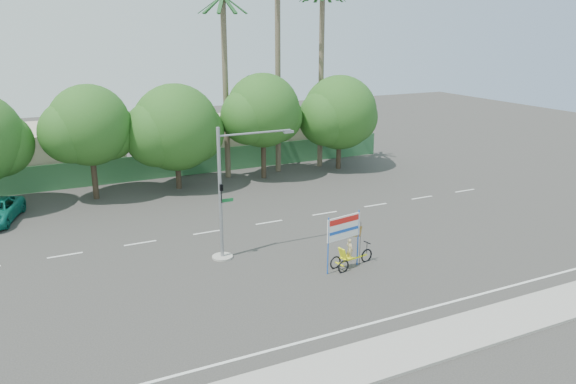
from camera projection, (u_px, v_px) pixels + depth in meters
name	position (u px, v px, depth m)	size (l,w,h in m)	color
ground	(298.00, 278.00, 27.38)	(120.00, 120.00, 0.00)	#33302D
sidewalk_near	(390.00, 355.00, 20.90)	(50.00, 2.40, 0.12)	gray
fence	(179.00, 164.00, 45.63)	(38.00, 0.08, 2.00)	#336B3D
building_left	(41.00, 153.00, 45.03)	(12.00, 8.00, 4.00)	#B4AA8F
building_right	(249.00, 137.00, 52.63)	(14.00, 8.00, 3.60)	#B4AA8F
tree_left	(89.00, 128.00, 38.50)	(6.66, 5.60, 8.07)	#473828
tree_center	(175.00, 130.00, 41.18)	(7.62, 6.40, 7.85)	#473828
tree_right	(262.00, 113.00, 43.90)	(6.90, 5.80, 8.36)	#473828
tree_far_right	(339.00, 115.00, 47.00)	(7.38, 6.20, 7.94)	#473828
palm_tall	(278.00, 43.00, 44.56)	(3.73, 3.79, 17.45)	#70604C
palm_mid	(321.00, 56.00, 46.54)	(3.73, 3.79, 15.45)	#70604C
palm_short	(225.00, 66.00, 43.13)	(3.73, 3.79, 14.45)	#70604C
traffic_signal	(226.00, 205.00, 29.06)	(4.72, 1.10, 7.00)	gray
trike_billboard	(348.00, 246.00, 28.20)	(3.03, 0.97, 3.00)	black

